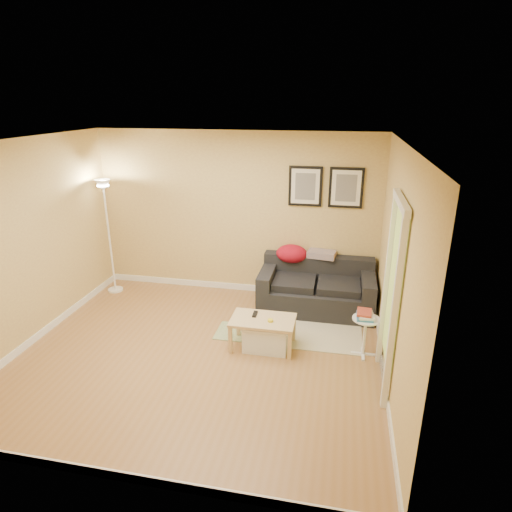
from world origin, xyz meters
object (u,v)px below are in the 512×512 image
Objects in this scene: coffee_table at (263,333)px; floor_lamp at (110,240)px; book_stack at (365,314)px; sofa at (316,286)px; storage_bin at (266,336)px; side_table at (364,337)px.

coffee_table is 3.09m from floor_lamp.
floor_lamp is at bearing 175.69° from book_stack.
sofa is at bearing -0.25° from floor_lamp.
sofa is 1.36m from storage_bin.
sofa is 1.33m from book_stack.
sofa is 3.30× the size of side_table.
side_table is (0.68, -1.15, -0.12)m from sofa.
sofa is 1.34m from side_table.
sofa is at bearing 66.12° from storage_bin.
coffee_table is (-0.59, -1.22, -0.17)m from sofa.
storage_bin is 0.31× the size of floor_lamp.
side_table is at bearing -16.22° from floor_lamp.
storage_bin is at bearing -24.06° from floor_lamp.
sofa is 2.09× the size of coffee_table.
storage_bin is (0.05, -0.01, -0.03)m from coffee_table.
coffee_table is 0.06m from storage_bin.
book_stack is 0.14× the size of floor_lamp.
side_table is 0.30m from book_stack.
side_table reaches higher than coffee_table.
coffee_table is at bearing -24.24° from floor_lamp.
book_stack is at bearing 135.27° from side_table.
coffee_table is 1.58× the size of side_table.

